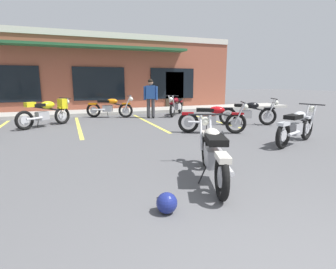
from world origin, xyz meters
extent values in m
plane|color=#515154|center=(0.00, 4.02, 0.00)|extent=(80.00, 80.00, 0.00)
cube|color=#A8A59E|center=(0.00, 12.50, 0.07)|extent=(22.00, 1.80, 0.14)
cube|color=brown|center=(0.00, 16.11, 2.02)|extent=(15.36, 5.38, 4.04)
cube|color=beige|center=(0.00, 13.38, 3.89)|extent=(15.36, 0.06, 0.30)
cube|color=black|center=(-4.10, 13.37, 1.45)|extent=(2.62, 0.06, 1.70)
cube|color=black|center=(0.00, 13.37, 1.45)|extent=(2.62, 0.06, 1.70)
cube|color=black|center=(4.10, 13.37, 1.45)|extent=(2.62, 0.06, 1.70)
cube|color=#33281E|center=(4.22, 13.37, 1.05)|extent=(1.10, 0.06, 2.10)
cube|color=#235933|center=(0.00, 12.96, 3.24)|extent=(9.22, 0.90, 0.12)
cube|color=#DBCC4C|center=(-1.30, 8.90, 0.00)|extent=(0.12, 4.80, 0.01)
cube|color=#DBCC4C|center=(1.30, 8.90, 0.00)|extent=(0.12, 4.80, 0.01)
cube|color=#DBCC4C|center=(3.90, 8.90, 0.00)|extent=(0.12, 4.80, 0.01)
torus|color=black|center=(0.26, 1.99, 0.32)|extent=(0.32, 0.63, 0.64)
cylinder|color=#B7B7BC|center=(0.26, 1.99, 0.32)|extent=(0.16, 0.29, 0.29)
torus|color=black|center=(0.77, 3.33, 0.32)|extent=(0.32, 0.63, 0.64)
cylinder|color=#B7B7BC|center=(0.77, 3.33, 0.32)|extent=(0.16, 0.29, 0.29)
cylinder|color=silver|center=(0.72, 3.46, 0.64)|extent=(0.16, 0.32, 0.66)
cylinder|color=silver|center=(0.89, 3.39, 0.64)|extent=(0.16, 0.32, 0.66)
cylinder|color=black|center=(0.83, 3.50, 0.96)|extent=(0.63, 0.26, 0.03)
sphere|color=silver|center=(0.86, 3.58, 0.82)|extent=(0.22, 0.22, 0.17)
cube|color=beige|center=(0.79, 3.37, 0.62)|extent=(0.26, 0.39, 0.06)
cube|color=#9E9EA3|center=(0.49, 2.58, 0.40)|extent=(0.37, 0.46, 0.28)
cylinder|color=silver|center=(0.49, 2.19, 0.36)|extent=(0.26, 0.54, 0.07)
cylinder|color=black|center=(0.56, 2.77, 0.64)|extent=(0.39, 0.90, 0.26)
ellipsoid|color=beige|center=(0.57, 2.79, 0.72)|extent=(0.41, 0.54, 0.22)
cube|color=black|center=(0.44, 2.45, 0.72)|extent=(0.45, 0.59, 0.10)
cube|color=beige|center=(0.26, 1.97, 0.60)|extent=(0.28, 0.39, 0.08)
cylinder|color=black|center=(0.30, 2.58, 0.14)|extent=(0.13, 0.07, 0.29)
torus|color=black|center=(-0.56, 11.13, 0.32)|extent=(0.62, 0.36, 0.64)
cylinder|color=#B7B7BC|center=(-0.56, 11.13, 0.32)|extent=(0.29, 0.18, 0.29)
torus|color=black|center=(0.74, 10.53, 0.32)|extent=(0.62, 0.36, 0.64)
cylinder|color=#B7B7BC|center=(0.74, 10.53, 0.32)|extent=(0.29, 0.18, 0.29)
cylinder|color=silver|center=(0.87, 10.57, 0.64)|extent=(0.31, 0.18, 0.66)
cylinder|color=silver|center=(0.80, 10.40, 0.64)|extent=(0.31, 0.18, 0.66)
cylinder|color=black|center=(0.91, 10.45, 0.96)|extent=(0.31, 0.61, 0.03)
sphere|color=silver|center=(0.98, 10.42, 0.82)|extent=(0.23, 0.23, 0.17)
cube|color=orange|center=(0.78, 10.51, 0.62)|extent=(0.39, 0.28, 0.06)
cube|color=#9E9EA3|center=(0.02, 10.86, 0.40)|extent=(0.46, 0.39, 0.28)
cylinder|color=silver|center=(-0.38, 10.89, 0.36)|extent=(0.53, 0.29, 0.07)
cylinder|color=black|center=(0.20, 10.78, 0.64)|extent=(0.88, 0.45, 0.26)
ellipsoid|color=orange|center=(0.22, 10.77, 0.72)|extent=(0.54, 0.44, 0.22)
cube|color=black|center=(-0.11, 10.92, 0.72)|extent=(0.59, 0.47, 0.10)
cube|color=orange|center=(-0.58, 11.14, 0.60)|extent=(0.39, 0.30, 0.08)
cylinder|color=black|center=(0.03, 11.06, 0.14)|extent=(0.08, 0.13, 0.29)
torus|color=black|center=(3.10, 3.84, 0.32)|extent=(0.63, 0.33, 0.64)
cylinder|color=#B7B7BC|center=(3.10, 3.84, 0.32)|extent=(0.29, 0.16, 0.29)
torus|color=black|center=(4.44, 4.36, 0.32)|extent=(0.63, 0.33, 0.64)
cylinder|color=#B7B7BC|center=(4.44, 4.36, 0.32)|extent=(0.29, 0.16, 0.29)
cylinder|color=silver|center=(4.50, 4.48, 0.64)|extent=(0.32, 0.16, 0.66)
cylinder|color=silver|center=(4.56, 4.32, 0.64)|extent=(0.32, 0.16, 0.66)
cylinder|color=black|center=(4.61, 4.43, 0.96)|extent=(0.27, 0.63, 0.03)
sphere|color=silver|center=(4.68, 4.46, 0.82)|extent=(0.22, 0.22, 0.17)
cube|color=silver|center=(4.48, 4.38, 0.62)|extent=(0.39, 0.26, 0.06)
cube|color=#9E9EA3|center=(3.69, 4.07, 0.40)|extent=(0.46, 0.37, 0.28)
cylinder|color=silver|center=(3.40, 3.80, 0.36)|extent=(0.54, 0.27, 0.07)
cylinder|color=black|center=(3.88, 4.14, 0.64)|extent=(0.90, 0.40, 0.26)
ellipsoid|color=silver|center=(3.90, 4.15, 0.72)|extent=(0.54, 0.42, 0.22)
cube|color=black|center=(3.56, 4.02, 0.72)|extent=(0.59, 0.45, 0.10)
cube|color=silver|center=(3.08, 3.83, 0.60)|extent=(0.39, 0.28, 0.08)
cylinder|color=black|center=(3.56, 4.21, 0.14)|extent=(0.07, 0.13, 0.29)
torus|color=black|center=(-2.97, 8.75, 0.32)|extent=(0.57, 0.47, 0.64)
cylinder|color=#B7B7BC|center=(-2.97, 8.75, 0.32)|extent=(0.26, 0.22, 0.29)
torus|color=black|center=(-1.83, 9.63, 0.32)|extent=(0.57, 0.47, 0.64)
cylinder|color=#B7B7BC|center=(-1.83, 9.63, 0.32)|extent=(0.26, 0.22, 0.29)
cylinder|color=silver|center=(-1.80, 9.76, 0.64)|extent=(0.28, 0.23, 0.66)
cylinder|color=silver|center=(-1.69, 9.62, 0.64)|extent=(0.28, 0.23, 0.66)
cylinder|color=black|center=(-1.69, 9.74, 0.96)|extent=(0.43, 0.54, 0.03)
sphere|color=silver|center=(-1.62, 9.79, 0.82)|extent=(0.24, 0.24, 0.17)
cube|color=yellow|center=(-1.80, 9.66, 0.62)|extent=(0.37, 0.33, 0.06)
cube|color=#9E9EA3|center=(-2.46, 9.14, 0.40)|extent=(0.46, 0.43, 0.28)
cylinder|color=silver|center=(-2.67, 8.80, 0.36)|extent=(0.48, 0.39, 0.07)
cylinder|color=black|center=(-2.30, 9.26, 0.64)|extent=(0.78, 0.62, 0.26)
ellipsoid|color=yellow|center=(-2.27, 9.29, 0.76)|extent=(0.59, 0.56, 0.26)
cube|color=yellow|center=(-1.79, 9.66, 0.76)|extent=(0.36, 0.37, 0.36)
cube|color=black|center=(-2.54, 9.08, 0.78)|extent=(0.46, 0.43, 0.10)
cube|color=yellow|center=(-2.78, 8.90, 0.82)|extent=(0.38, 0.35, 0.16)
cylinder|color=black|center=(-2.63, 9.24, 0.14)|extent=(0.10, 0.12, 0.29)
torus|color=black|center=(3.85, 7.28, 0.32)|extent=(0.63, 0.35, 0.64)
cylinder|color=#B7B7BC|center=(3.85, 7.28, 0.32)|extent=(0.29, 0.17, 0.29)
torus|color=black|center=(5.17, 6.71, 0.32)|extent=(0.63, 0.35, 0.64)
cylinder|color=#B7B7BC|center=(5.17, 6.71, 0.32)|extent=(0.29, 0.17, 0.29)
cylinder|color=silver|center=(5.30, 6.75, 0.64)|extent=(0.32, 0.17, 0.66)
cylinder|color=silver|center=(5.23, 6.59, 0.64)|extent=(0.32, 0.17, 0.66)
cylinder|color=black|center=(5.33, 6.64, 0.96)|extent=(0.29, 0.62, 0.03)
sphere|color=silver|center=(5.41, 6.61, 0.82)|extent=(0.22, 0.22, 0.17)
cube|color=black|center=(5.21, 6.69, 0.62)|extent=(0.39, 0.27, 0.06)
cube|color=#9E9EA3|center=(4.44, 7.03, 0.40)|extent=(0.46, 0.38, 0.28)
cylinder|color=silver|center=(4.04, 7.05, 0.36)|extent=(0.53, 0.28, 0.07)
cylinder|color=black|center=(4.62, 6.95, 0.64)|extent=(0.89, 0.43, 0.26)
ellipsoid|color=black|center=(4.64, 6.94, 0.72)|extent=(0.54, 0.43, 0.22)
cube|color=black|center=(4.31, 7.08, 0.72)|extent=(0.59, 0.46, 0.10)
cube|color=black|center=(3.83, 7.29, 0.60)|extent=(0.39, 0.29, 0.08)
cylinder|color=black|center=(4.44, 7.22, 0.14)|extent=(0.08, 0.13, 0.29)
torus|color=black|center=(3.61, 11.12, 0.32)|extent=(0.47, 0.57, 0.64)
cylinder|color=#B7B7BC|center=(3.61, 11.12, 0.32)|extent=(0.22, 0.27, 0.29)
torus|color=black|center=(2.73, 9.97, 0.32)|extent=(0.47, 0.57, 0.64)
cylinder|color=#B7B7BC|center=(2.73, 9.97, 0.32)|extent=(0.22, 0.27, 0.29)
cylinder|color=silver|center=(2.74, 9.84, 0.64)|extent=(0.23, 0.28, 0.66)
cylinder|color=silver|center=(2.60, 9.95, 0.64)|extent=(0.23, 0.28, 0.66)
cylinder|color=black|center=(2.62, 9.83, 0.96)|extent=(0.54, 0.43, 0.03)
sphere|color=silver|center=(2.57, 9.77, 0.82)|extent=(0.24, 0.24, 0.17)
cube|color=maroon|center=(2.71, 9.94, 0.62)|extent=(0.33, 0.37, 0.06)
cube|color=#9E9EA3|center=(3.22, 10.61, 0.40)|extent=(0.43, 0.46, 0.28)
cylinder|color=silver|center=(3.33, 10.99, 0.36)|extent=(0.39, 0.48, 0.07)
cylinder|color=black|center=(3.10, 10.45, 0.64)|extent=(0.62, 0.78, 0.26)
ellipsoid|color=maroon|center=(3.08, 10.44, 0.72)|extent=(0.50, 0.54, 0.22)
cube|color=black|center=(3.30, 10.72, 0.72)|extent=(0.54, 0.58, 0.10)
cube|color=maroon|center=(3.62, 11.13, 0.60)|extent=(0.35, 0.38, 0.08)
cylinder|color=black|center=(3.40, 10.56, 0.14)|extent=(0.12, 0.10, 0.29)
torus|color=black|center=(1.86, 6.43, 0.32)|extent=(0.62, 0.37, 0.64)
cylinder|color=#B7B7BC|center=(1.86, 6.43, 0.32)|extent=(0.28, 0.18, 0.29)
torus|color=black|center=(3.15, 5.79, 0.32)|extent=(0.62, 0.37, 0.64)
cylinder|color=#B7B7BC|center=(3.15, 5.79, 0.32)|extent=(0.28, 0.18, 0.29)
cylinder|color=silver|center=(3.28, 5.83, 0.64)|extent=(0.31, 0.18, 0.66)
cylinder|color=silver|center=(3.20, 5.67, 0.64)|extent=(0.31, 0.18, 0.66)
cylinder|color=black|center=(3.31, 5.71, 0.96)|extent=(0.32, 0.61, 0.03)
sphere|color=silver|center=(3.38, 5.68, 0.82)|extent=(0.23, 0.23, 0.17)
cube|color=#B70F14|center=(3.18, 5.77, 0.62)|extent=(0.38, 0.29, 0.06)
cube|color=#9E9EA3|center=(2.43, 6.15, 0.40)|extent=(0.46, 0.39, 0.28)
cylinder|color=silver|center=(2.04, 6.19, 0.36)|extent=(0.52, 0.31, 0.07)
cylinder|color=black|center=(2.61, 6.06, 0.64)|extent=(0.87, 0.47, 0.26)
ellipsoid|color=#B70F14|center=(2.63, 6.05, 0.72)|extent=(0.55, 0.45, 0.22)
cube|color=black|center=(2.31, 6.21, 0.72)|extent=(0.59, 0.48, 0.10)
cube|color=#B70F14|center=(1.84, 6.44, 0.60)|extent=(0.39, 0.30, 0.08)
cylinder|color=black|center=(2.45, 6.34, 0.14)|extent=(0.08, 0.13, 0.29)
cube|color=black|center=(1.66, 10.07, 0.04)|extent=(0.18, 0.26, 0.08)
cube|color=black|center=(1.85, 10.00, 0.04)|extent=(0.18, 0.26, 0.08)
cylinder|color=#38383D|center=(1.65, 10.03, 0.46)|extent=(0.20, 0.20, 0.80)
cylinder|color=#38383D|center=(1.83, 9.96, 0.46)|extent=(0.20, 0.20, 0.80)
cube|color=#23478C|center=(1.74, 10.00, 1.12)|extent=(0.43, 0.35, 0.56)
cylinder|color=#23478C|center=(1.51, 10.09, 1.08)|extent=(0.13, 0.13, 0.58)
cylinder|color=#23478C|center=(1.97, 9.90, 1.08)|extent=(0.13, 0.13, 0.58)
sphere|color=#A07556|center=(1.74, 10.00, 1.52)|extent=(0.29, 0.29, 0.22)
sphere|color=black|center=(1.73, 9.99, 1.57)|extent=(0.27, 0.27, 0.21)
sphere|color=navy|center=(-0.55, 1.90, 0.13)|extent=(0.26, 0.26, 0.26)
cube|color=black|center=(-0.55, 2.01, 0.12)|extent=(0.18, 0.03, 0.09)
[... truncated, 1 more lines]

